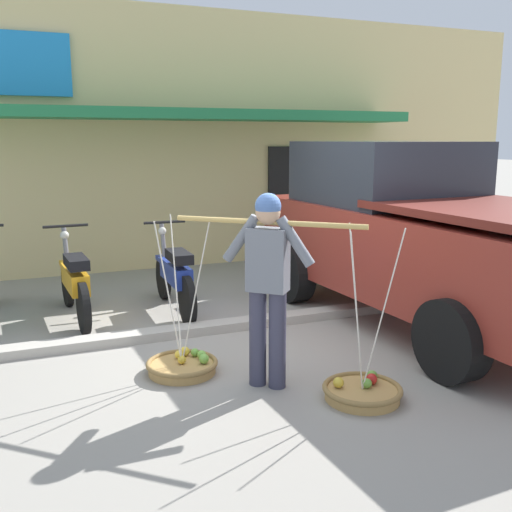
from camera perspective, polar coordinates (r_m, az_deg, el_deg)
ground_plane at (r=6.15m, az=-0.50°, el=-9.02°), size 90.00×90.00×0.00m
sidewalk_curb at (r=6.76m, az=-2.70°, el=-6.70°), size 20.00×0.24×0.10m
fruit_vendor at (r=5.01m, az=1.14°, el=-2.08°), size 1.27×1.15×1.70m
fruit_basket_left_side at (r=5.11m, az=10.23°, el=-12.68°), size 0.67×0.67×1.45m
fruit_basket_right_side at (r=5.60m, az=-7.10°, el=-10.40°), size 0.67×0.67×1.45m
motorcycle_second_in_row at (r=7.34m, az=-17.14°, el=-2.47°), size 0.54×1.82×1.09m
motorcycle_third_in_row at (r=7.41m, az=-7.86°, el=-1.95°), size 0.54×1.82×1.09m
parked_truck at (r=7.17m, az=15.52°, el=2.01°), size 2.33×4.78×2.10m
storefront_building at (r=12.36m, az=-9.61°, el=10.98°), size 13.00×6.00×4.20m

